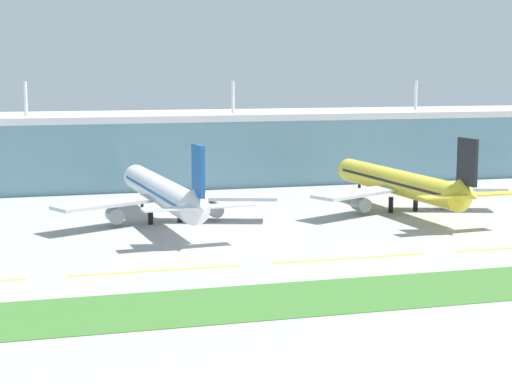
% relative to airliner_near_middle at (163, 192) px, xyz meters
% --- Properties ---
extents(ground_plane, '(600.00, 600.00, 0.00)m').
position_rel_airliner_near_middle_xyz_m(ground_plane, '(28.50, -46.35, -6.45)').
color(ground_plane, '#9E9E99').
extents(terminal_building, '(288.00, 34.00, 29.27)m').
position_rel_airliner_near_middle_xyz_m(terminal_building, '(28.50, 59.07, 3.89)').
color(terminal_building, '#6693A8').
rests_on(terminal_building, ground).
extents(airliner_near_middle, '(48.63, 63.05, 18.90)m').
position_rel_airliner_near_middle_xyz_m(airliner_near_middle, '(0.00, 0.00, 0.00)').
color(airliner_near_middle, white).
rests_on(airliner_near_middle, ground).
extents(airliner_far_middle, '(48.67, 62.43, 18.90)m').
position_rel_airliner_near_middle_xyz_m(airliner_far_middle, '(54.94, -0.25, -0.00)').
color(airliner_far_middle, yellow).
rests_on(airliner_far_middle, ground).
extents(taxiway_stripe_mid_west, '(28.00, 0.70, 0.04)m').
position_rel_airliner_near_middle_xyz_m(taxiway_stripe_mid_west, '(-8.50, -43.16, -6.43)').
color(taxiway_stripe_mid_west, yellow).
rests_on(taxiway_stripe_mid_west, ground).
extents(taxiway_stripe_centre, '(28.00, 0.70, 0.04)m').
position_rel_airliner_near_middle_xyz_m(taxiway_stripe_centre, '(25.50, -43.16, -6.43)').
color(taxiway_stripe_centre, yellow).
rests_on(taxiway_stripe_centre, ground).
extents(grass_verge, '(300.00, 18.00, 0.10)m').
position_rel_airliner_near_middle_xyz_m(grass_verge, '(28.50, -65.18, -6.40)').
color(grass_verge, '#3D702D').
rests_on(grass_verge, ground).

